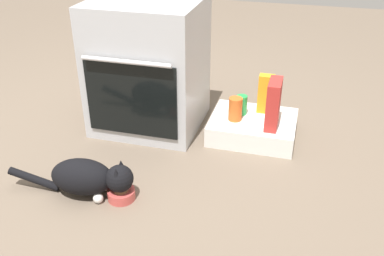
% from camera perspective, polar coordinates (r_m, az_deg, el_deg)
% --- Properties ---
extents(ground, '(8.00, 8.00, 0.00)m').
position_cam_1_polar(ground, '(2.51, -8.02, -2.96)').
color(ground, '#6B5B4C').
extents(oven, '(0.63, 0.63, 0.78)m').
position_cam_1_polar(oven, '(2.64, -5.77, 8.25)').
color(oven, '#B7BABF').
rests_on(oven, ground).
extents(pantry_cabinet, '(0.50, 0.42, 0.12)m').
position_cam_1_polar(pantry_cabinet, '(2.63, 8.07, 0.12)').
color(pantry_cabinet, white).
rests_on(pantry_cabinet, ground).
extents(food_bowl, '(0.13, 0.13, 0.08)m').
position_cam_1_polar(food_bowl, '(2.14, -9.36, -8.56)').
color(food_bowl, '#C64C47').
rests_on(food_bowl, ground).
extents(cat, '(0.65, 0.21, 0.20)m').
position_cam_1_polar(cat, '(2.15, -13.59, -6.38)').
color(cat, black).
rests_on(cat, ground).
extents(sauce_jar, '(0.08, 0.08, 0.14)m').
position_cam_1_polar(sauce_jar, '(2.54, 5.77, 2.52)').
color(sauce_jar, '#D16023').
rests_on(sauce_jar, pantry_cabinet).
extents(cereal_box, '(0.07, 0.18, 0.28)m').
position_cam_1_polar(cereal_box, '(2.47, 10.75, 3.13)').
color(cereal_box, '#B72D28').
rests_on(cereal_box, pantry_cabinet).
extents(soda_can, '(0.07, 0.07, 0.12)m').
position_cam_1_polar(soda_can, '(2.62, 6.60, 3.06)').
color(soda_can, green).
rests_on(soda_can, pantry_cabinet).
extents(juice_carton, '(0.09, 0.06, 0.24)m').
position_cam_1_polar(juice_carton, '(2.64, 9.74, 4.50)').
color(juice_carton, orange).
rests_on(juice_carton, pantry_cabinet).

